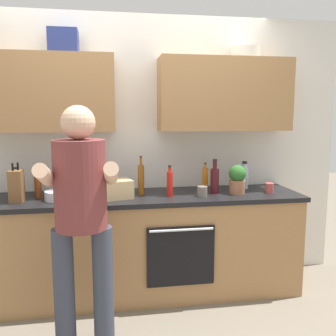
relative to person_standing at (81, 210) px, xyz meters
The scene contains 18 objects.
ground_plane 1.29m from the person_standing, 57.93° to the left, with size 12.00×12.00×0.00m, color #756B5B.
back_wall_unit 1.20m from the person_standing, 65.59° to the left, with size 4.00×0.38×2.50m.
counter 0.99m from the person_standing, 57.82° to the left, with size 2.84×0.67×0.90m.
person_standing is the anchor object (origin of this frame).
bottle_water 1.68m from the person_standing, 30.41° to the left, with size 0.08×0.08×0.26m.
bottle_wine 1.31m from the person_standing, 31.98° to the left, with size 0.08×0.08×0.31m.
bottle_syrup 0.89m from the person_standing, 58.55° to the left, with size 0.05×0.05×0.34m.
bottle_vinegar 0.87m from the person_standing, 117.97° to the left, with size 0.06×0.06×0.26m.
bottle_soy 1.01m from the person_standing, 125.87° to the left, with size 0.08×0.08×0.26m.
bottle_hotsauce 0.95m from the person_standing, 42.53° to the left, with size 0.05×0.05×0.27m.
bottle_juice 1.37m from the person_standing, 38.71° to the left, with size 0.05×0.05×0.26m.
cup_tea 0.79m from the person_standing, 87.60° to the left, with size 0.07×0.07×0.11m, color #33598C.
cup_ceramic 1.74m from the person_standing, 22.14° to the left, with size 0.08×0.08×0.08m, color #BF4C47.
cup_stoneware 1.14m from the person_standing, 31.40° to the left, with size 0.09×0.09×0.09m, color slate.
mixing_bowl 0.68m from the person_standing, 108.41° to the left, with size 0.24×0.24×0.08m, color silver.
knife_block 0.84m from the person_standing, 130.96° to the left, with size 0.10×0.14×0.32m.
potted_herb 1.46m from the person_standing, 26.65° to the left, with size 0.15×0.15×0.26m.
grocery_bag_bread 0.69m from the person_standing, 68.97° to the left, with size 0.24×0.21×0.15m, color tan.
Camera 1 is at (-0.25, -3.10, 1.60)m, focal length 39.12 mm.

